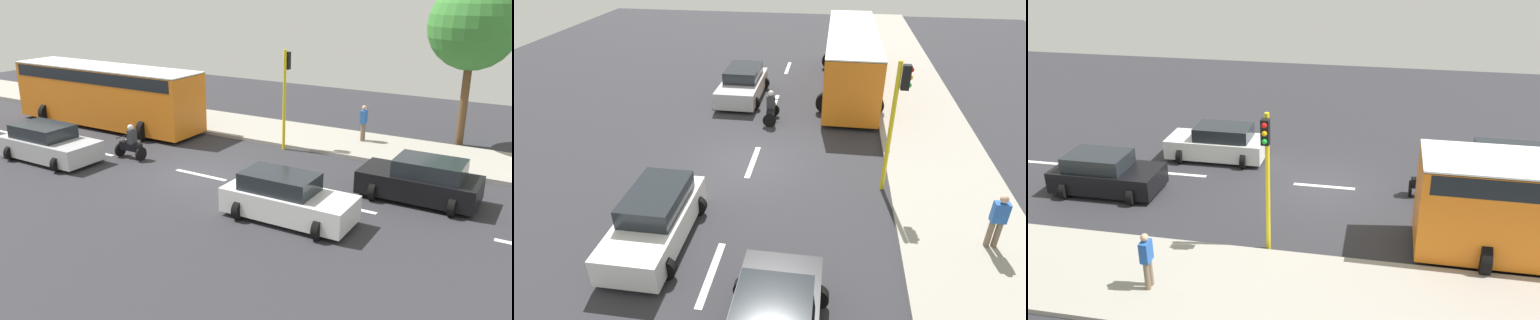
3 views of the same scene
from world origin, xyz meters
The scene contains 12 objects.
ground_plane centered at (0.00, 0.00, -0.05)m, with size 40.00×60.00×0.10m, color #2D2D33.
sidewalk centered at (7.00, 0.00, 0.07)m, with size 4.00×60.00×0.15m, color #9E998E.
lane_stripe_north centered at (0.00, -6.00, 0.01)m, with size 0.20×2.40×0.01m, color white.
lane_stripe_mid centered at (0.00, 0.00, 0.01)m, with size 0.20×2.40×0.01m, color white.
lane_stripe_south centered at (0.00, 6.00, 0.01)m, with size 0.20×2.40×0.01m, color white.
lane_stripe_far_south centered at (0.00, 12.00, 0.01)m, with size 0.20×2.40×0.01m, color white.
car_silver centered at (-1.77, 6.71, 0.71)m, with size 2.36×4.47×1.52m.
car_white centered at (-1.90, -4.84, 0.71)m, with size 2.17×4.20×1.52m.
city_bus centered at (3.69, 8.79, 1.85)m, with size 3.20×11.00×3.16m.
motorcycle centered at (0.15, 3.82, 0.64)m, with size 0.60×1.30×1.53m.
pedestrian_near_signal centered at (7.48, -3.93, 1.06)m, with size 0.40×0.24×1.69m.
traffic_light_corner centered at (4.85, -1.16, 2.93)m, with size 0.49×0.24×4.50m.
Camera 2 is at (2.75, -13.92, 8.11)m, focal length 29.80 mm.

